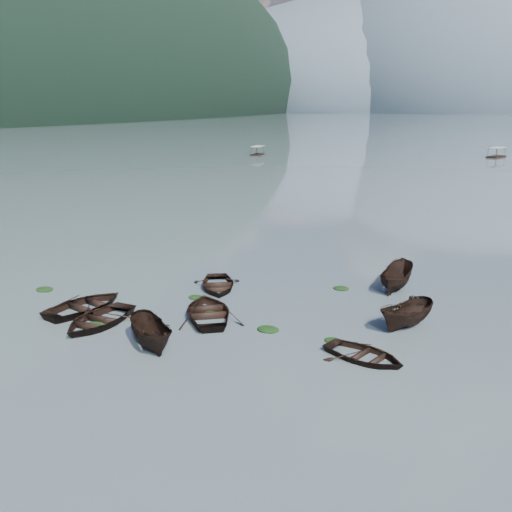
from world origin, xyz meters
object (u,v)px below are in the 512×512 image
at_px(pontoon_left, 258,155).
at_px(pontoon_centre, 496,157).
at_px(rowboat_3, 209,317).
at_px(rowboat_0, 99,325).

xyz_separation_m(pontoon_left, pontoon_centre, (49.54, 17.20, 0.00)).
bearing_deg(rowboat_3, pontoon_centre, -130.06).
bearing_deg(pontoon_centre, pontoon_left, -141.13).
bearing_deg(pontoon_centre, rowboat_3, -74.85).
distance_m(rowboat_0, pontoon_left, 103.28).
bearing_deg(rowboat_3, pontoon_left, -101.92).
bearing_deg(pontoon_centre, rowboat_0, -77.08).
relative_size(rowboat_3, pontoon_centre, 0.93).
bearing_deg(rowboat_3, rowboat_0, 0.87).
bearing_deg(rowboat_0, rowboat_3, 36.15).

